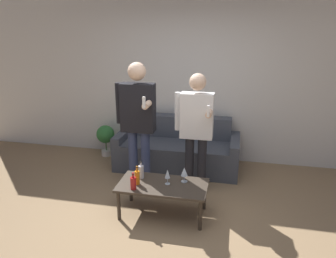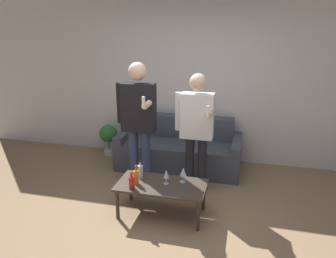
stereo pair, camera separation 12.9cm
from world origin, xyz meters
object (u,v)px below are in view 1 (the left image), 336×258
coffee_table (163,187)px  bottle_orange (133,183)px  person_standing_left (138,117)px  person_standing_right (196,125)px  couch (178,150)px

coffee_table → bottle_orange: 0.38m
coffee_table → person_standing_left: 1.01m
person_standing_left → person_standing_right: person_standing_left is taller
couch → person_standing_left: (-0.39, -0.84, 0.76)m
bottle_orange → person_standing_left: 0.96m
bottle_orange → person_standing_right: size_ratio=0.13×
coffee_table → person_standing_right: bearing=65.4°
person_standing_left → person_standing_right: (0.77, 0.08, -0.08)m
couch → person_standing_left: bearing=-115.0°
couch → bottle_orange: 1.63m
bottle_orange → person_standing_right: bearing=54.3°
person_standing_left → person_standing_right: 0.78m
person_standing_right → coffee_table: bearing=-114.6°
person_standing_left → bottle_orange: bearing=-77.8°
couch → person_standing_left: 1.20m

